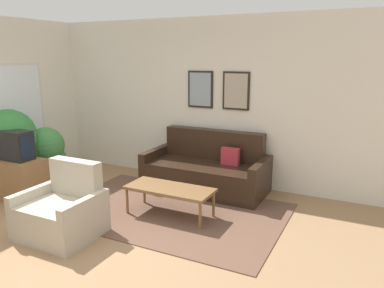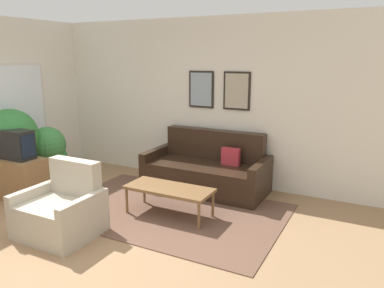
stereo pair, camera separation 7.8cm
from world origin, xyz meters
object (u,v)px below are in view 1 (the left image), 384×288
Objects in this scene: couch at (207,171)px; coffee_table at (170,190)px; tv at (14,145)px; armchair at (63,212)px; potted_plant_tall at (9,138)px.

coffee_table is at bearing -90.96° from couch.
tv is (-2.33, -1.63, 0.52)m from couch.
armchair is at bearing -112.12° from couch.
tv is at bearing -145.09° from couch.
armchair is 0.68× the size of potted_plant_tall.
tv is 0.42× the size of potted_plant_tall.
tv is 0.61× the size of armchair.
potted_plant_tall is at bearing -174.81° from coffee_table.
potted_plant_tall reaches higher than couch.
potted_plant_tall is at bearing 150.49° from tv.
potted_plant_tall is at bearing -153.00° from couch.
coffee_table is 1.35m from armchair.
potted_plant_tall is at bearing 179.27° from armchair.
coffee_table is at bearing 72.43° from armchair.
armchair is 2.09m from potted_plant_tall.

